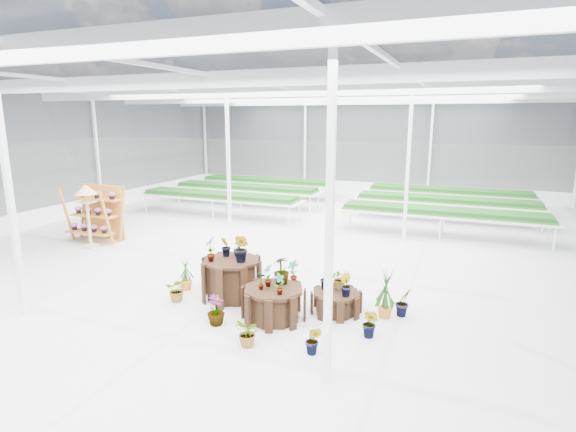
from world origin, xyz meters
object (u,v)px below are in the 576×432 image
at_px(plinth_mid, 274,304).
at_px(shelf_rack, 94,214).
at_px(plinth_low, 336,302).
at_px(plinth_tall, 232,279).
at_px(bird_table, 88,216).

height_order(plinth_mid, shelf_rack, shelf_rack).
xyz_separation_m(plinth_low, shelf_rack, (-8.15, 2.25, 0.63)).
xyz_separation_m(plinth_tall, plinth_low, (2.20, 0.10, -0.21)).
distance_m(plinth_tall, shelf_rack, 6.41).
distance_m(plinth_tall, bird_table, 5.86).
xyz_separation_m(plinth_mid, bird_table, (-6.78, 2.35, 0.61)).
height_order(plinth_tall, shelf_rack, shelf_rack).
bearing_deg(shelf_rack, bird_table, -59.49).
height_order(plinth_mid, plinth_low, plinth_mid).
bearing_deg(plinth_tall, plinth_mid, -26.57).
bearing_deg(plinth_tall, bird_table, 162.58).
bearing_deg(plinth_mid, shelf_rack, 157.57).
bearing_deg(plinth_tall, shelf_rack, 158.43).
bearing_deg(plinth_mid, bird_table, 160.88).
relative_size(plinth_tall, bird_table, 0.67).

